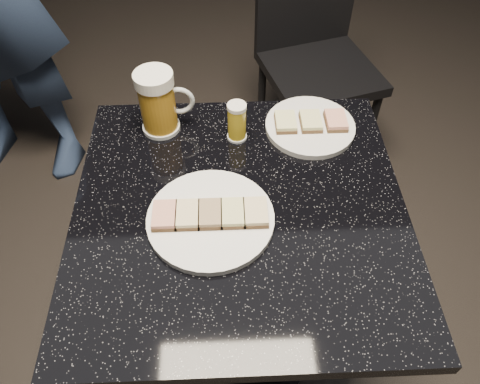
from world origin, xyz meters
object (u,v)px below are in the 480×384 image
Objects in this scene: table at (240,268)px; beer_mug at (159,102)px; plate_large at (211,219)px; chair at (314,51)px; beer_tumbler at (237,122)px; plate_small at (310,126)px.

beer_mug reaches higher than table.
chair reaches higher than plate_large.
plate_large is at bearing -104.25° from beer_tumbler.
beer_mug is (-0.12, 0.29, 0.07)m from plate_large.
plate_large is 0.36m from plate_small.
table is 0.36m from beer_tumbler.
plate_large is 1.20× the size of plate_small.
plate_large is at bearing -151.86° from table.
beer_mug is 0.18× the size of chair.
beer_mug reaches higher than chair.
plate_large is 2.66× the size of beer_tumbler.
chair is at bearing 66.35° from beer_tumbler.
table is 1.01m from chair.
beer_tumbler reaches higher than plate_large.
beer_mug is (-0.36, 0.02, 0.07)m from plate_small.
plate_small is at bearing 48.36° from plate_large.
chair is at bearing 68.61° from plate_large.
chair reaches higher than table.
beer_mug is at bearing 112.00° from plate_large.
chair is at bearing 78.48° from plate_small.
plate_large is 0.30× the size of chair.
chair is (0.15, 0.72, -0.26)m from plate_small.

